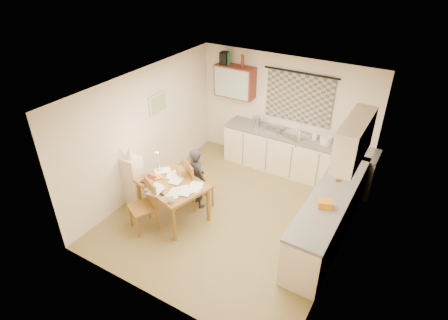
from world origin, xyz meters
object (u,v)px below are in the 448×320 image
Objects in this scene: chair_far at (199,191)px; person at (197,178)px; counter_back at (296,156)px; dining_table at (173,200)px; counter_right at (329,215)px; stove at (305,258)px; shelf_stand at (134,180)px.

person is (-0.01, -0.02, 0.32)m from chair_far.
counter_back is 2.92m from dining_table.
dining_table is (-1.40, -2.56, -0.07)m from counter_back.
counter_right is 3.29× the size of stove.
shelf_stand is (-0.92, -0.04, 0.13)m from dining_table.
dining_table is at bearing -118.58° from counter_back.
dining_table is (-2.62, -0.95, -0.07)m from counter_right.
shelf_stand is (-3.54, 0.18, 0.07)m from stove.
stove is 0.65× the size of dining_table.
counter_right is at bearing -52.81° from counter_back.
person is 1.24m from shelf_stand.
counter_right is 2.79m from dining_table.
counter_back is at bearing 127.19° from counter_right.
chair_far is 0.32m from person.
person is (0.18, 0.53, 0.24)m from dining_table.
counter_back is 3.68× the size of stove.
chair_far is at bearing -121.04° from counter_back.
counter_right is 3.01× the size of chair_far.
person is at bearing -170.33° from counter_right.
person reaches higher than stove.
chair_far is 0.95× the size of shelf_stand.
counter_back is 2.37m from person.
chair_far is (0.19, 0.56, -0.08)m from dining_table.
counter_back is 2.35m from chair_far.
shelf_stand is at bearing -131.69° from counter_back.
chair_far is 1.27m from shelf_stand.
counter_right is 2.48m from person.
stove is (1.22, -2.78, -0.00)m from counter_back.
counter_back and counter_right have the same top height.
counter_right is 3.68m from shelf_stand.
counter_right is 1.17m from stove.
dining_table is (-2.62, 0.22, -0.07)m from stove.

